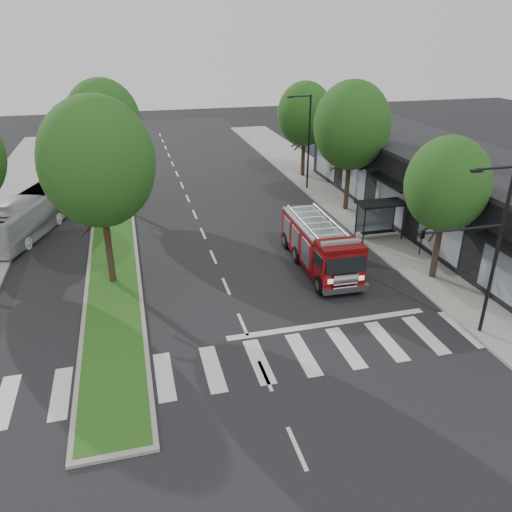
# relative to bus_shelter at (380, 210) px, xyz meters

# --- Properties ---
(ground) EXTENTS (140.00, 140.00, 0.00)m
(ground) POSITION_rel_bus_shelter_xyz_m (-11.20, -8.15, -2.04)
(ground) COLOR black
(ground) RESTS_ON ground
(sidewalk_right) EXTENTS (5.00, 80.00, 0.15)m
(sidewalk_right) POSITION_rel_bus_shelter_xyz_m (1.30, 1.85, -1.96)
(sidewalk_right) COLOR gray
(sidewalk_right) RESTS_ON ground
(median) EXTENTS (3.00, 50.00, 0.15)m
(median) POSITION_rel_bus_shelter_xyz_m (-17.20, 9.85, -1.96)
(median) COLOR gray
(median) RESTS_ON ground
(storefront_row) EXTENTS (8.00, 30.00, 5.00)m
(storefront_row) POSITION_rel_bus_shelter_xyz_m (5.80, 1.85, 0.46)
(storefront_row) COLOR black
(storefront_row) RESTS_ON ground
(bus_shelter) EXTENTS (3.20, 1.60, 2.61)m
(bus_shelter) POSITION_rel_bus_shelter_xyz_m (0.00, 0.00, 0.00)
(bus_shelter) COLOR black
(bus_shelter) RESTS_ON ground
(tree_right_near) EXTENTS (4.40, 4.40, 8.05)m
(tree_right_near) POSITION_rel_bus_shelter_xyz_m (0.30, -6.15, 3.47)
(tree_right_near) COLOR black
(tree_right_near) RESTS_ON ground
(tree_right_mid) EXTENTS (5.60, 5.60, 9.72)m
(tree_right_mid) POSITION_rel_bus_shelter_xyz_m (0.30, 5.85, 4.45)
(tree_right_mid) COLOR black
(tree_right_mid) RESTS_ON ground
(tree_right_far) EXTENTS (5.00, 5.00, 8.73)m
(tree_right_far) POSITION_rel_bus_shelter_xyz_m (0.30, 15.85, 3.80)
(tree_right_far) COLOR black
(tree_right_far) RESTS_ON ground
(tree_median_near) EXTENTS (5.80, 5.80, 10.16)m
(tree_median_near) POSITION_rel_bus_shelter_xyz_m (-17.20, -2.15, 4.77)
(tree_median_near) COLOR black
(tree_median_near) RESTS_ON ground
(tree_median_far) EXTENTS (5.60, 5.60, 9.72)m
(tree_median_far) POSITION_rel_bus_shelter_xyz_m (-17.20, 11.85, 4.45)
(tree_median_far) COLOR black
(tree_median_far) RESTS_ON ground
(streetlight_right_near) EXTENTS (4.08, 0.22, 8.00)m
(streetlight_right_near) POSITION_rel_bus_shelter_xyz_m (-1.59, -11.65, 2.63)
(streetlight_right_near) COLOR black
(streetlight_right_near) RESTS_ON ground
(streetlight_right_far) EXTENTS (2.11, 0.20, 8.00)m
(streetlight_right_far) POSITION_rel_bus_shelter_xyz_m (-0.85, 11.85, 2.44)
(streetlight_right_far) COLOR black
(streetlight_right_far) RESTS_ON ground
(fire_engine) EXTENTS (2.67, 8.27, 2.85)m
(fire_engine) POSITION_rel_bus_shelter_xyz_m (-5.34, -3.07, -0.67)
(fire_engine) COLOR #4D0405
(fire_engine) RESTS_ON ground
(city_bus) EXTENTS (5.40, 10.11, 2.76)m
(city_bus) POSITION_rel_bus_shelter_xyz_m (-22.60, 6.75, -0.66)
(city_bus) COLOR #B7B7BC
(city_bus) RESTS_ON ground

